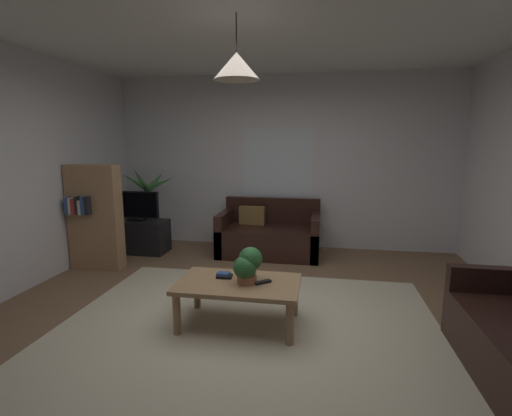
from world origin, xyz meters
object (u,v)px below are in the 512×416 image
(couch_under_window, at_px, (269,236))
(book_on_table_0, at_px, (224,276))
(tv, at_px, (136,206))
(pendant_lamp, at_px, (237,66))
(tv_stand, at_px, (138,236))
(potted_plant_on_table, at_px, (248,265))
(potted_palm_corner, at_px, (149,212))
(coffee_table, at_px, (239,288))
(remote_on_table_0, at_px, (263,282))
(bookshelf_corner, at_px, (95,217))
(book_on_table_1, at_px, (223,274))

(couch_under_window, height_order, book_on_table_0, couch_under_window)
(tv, height_order, pendant_lamp, pendant_lamp)
(couch_under_window, bearing_deg, tv, -172.10)
(couch_under_window, xyz_separation_m, pendant_lamp, (0.03, -2.29, 2.04))
(tv_stand, bearing_deg, potted_plant_on_table, -43.62)
(pendant_lamp, bearing_deg, potted_palm_corner, 130.08)
(book_on_table_0, distance_m, tv_stand, 2.72)
(coffee_table, distance_m, tv, 2.90)
(tv, distance_m, pendant_lamp, 3.28)
(potted_plant_on_table, bearing_deg, tv, 136.69)
(book_on_table_0, xyz_separation_m, tv, (-1.89, 1.92, 0.30))
(remote_on_table_0, bearing_deg, bookshelf_corner, -155.70)
(coffee_table, bearing_deg, pendant_lamp, 135.00)
(couch_under_window, relative_size, potted_palm_corner, 1.14)
(couch_under_window, height_order, potted_plant_on_table, couch_under_window)
(potted_palm_corner, height_order, bookshelf_corner, bookshelf_corner)
(couch_under_window, distance_m, book_on_table_1, 2.23)
(potted_plant_on_table, height_order, tv_stand, potted_plant_on_table)
(bookshelf_corner, bearing_deg, remote_on_table_0, -26.45)
(coffee_table, bearing_deg, couch_under_window, 90.82)
(coffee_table, distance_m, book_on_table_0, 0.20)
(book_on_table_0, xyz_separation_m, potted_palm_corner, (-1.90, 2.36, 0.12))
(tv, relative_size, potted_palm_corner, 0.55)
(couch_under_window, xyz_separation_m, potted_palm_corner, (-2.03, 0.16, 0.28))
(bookshelf_corner, bearing_deg, couch_under_window, 25.69)
(potted_plant_on_table, relative_size, tv_stand, 0.37)
(pendant_lamp, bearing_deg, tv, 135.57)
(coffee_table, distance_m, pendant_lamp, 1.96)
(couch_under_window, bearing_deg, potted_palm_corner, 175.52)
(potted_plant_on_table, bearing_deg, couch_under_window, 93.02)
(coffee_table, bearing_deg, tv_stand, 135.26)
(book_on_table_0, relative_size, tv_stand, 0.16)
(coffee_table, xyz_separation_m, pendant_lamp, (-0.00, 0.00, 1.96))
(potted_plant_on_table, relative_size, pendant_lamp, 0.63)
(couch_under_window, bearing_deg, coffee_table, -89.18)
(coffee_table, bearing_deg, tv, 135.57)
(remote_on_table_0, relative_size, pendant_lamp, 0.30)
(book_on_table_0, relative_size, potted_palm_corner, 0.11)
(potted_palm_corner, bearing_deg, tv_stand, -88.54)
(book_on_table_0, bearing_deg, bookshelf_corner, 151.29)
(book_on_table_1, relative_size, bookshelf_corner, 0.09)
(tv, bearing_deg, tv_stand, 90.00)
(coffee_table, relative_size, book_on_table_0, 7.60)
(tv_stand, bearing_deg, pendant_lamp, -44.74)
(book_on_table_0, distance_m, remote_on_table_0, 0.39)
(pendant_lamp, bearing_deg, bookshelf_corner, 151.19)
(remote_on_table_0, relative_size, bookshelf_corner, 0.11)
(book_on_table_1, xyz_separation_m, potted_plant_on_table, (0.25, -0.08, 0.13))
(book_on_table_0, xyz_separation_m, pendant_lamp, (0.16, -0.09, 1.88))
(book_on_table_1, relative_size, potted_plant_on_table, 0.36)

